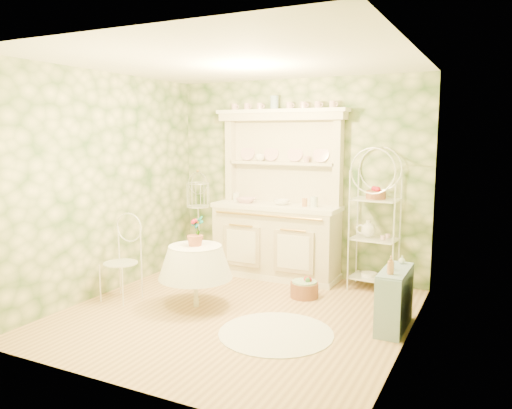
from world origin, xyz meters
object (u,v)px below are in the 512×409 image
at_px(bakers_rack, 375,214).
at_px(floor_basket, 304,289).
at_px(kitchen_dresser, 276,194).
at_px(birdcage_stand, 199,222).
at_px(side_shelf, 394,300).
at_px(round_table, 196,273).
at_px(cafe_chair, 121,262).

relative_size(bakers_rack, floor_basket, 6.06).
bearing_deg(kitchen_dresser, birdcage_stand, -176.92).
relative_size(side_shelf, round_table, 0.85).
relative_size(side_shelf, birdcage_stand, 0.51).
distance_m(kitchen_dresser, round_table, 1.73).
bearing_deg(floor_basket, birdcage_stand, 162.53).
relative_size(cafe_chair, birdcage_stand, 0.69).
xyz_separation_m(kitchen_dresser, side_shelf, (1.84, -1.16, -0.85)).
relative_size(kitchen_dresser, birdcage_stand, 1.70).
bearing_deg(round_table, side_shelf, 9.57).
distance_m(kitchen_dresser, bakers_rack, 1.35).
distance_m(cafe_chair, floor_basket, 2.21).
height_order(kitchen_dresser, side_shelf, kitchen_dresser).
relative_size(round_table, cafe_chair, 0.87).
bearing_deg(round_table, birdcage_stand, 121.69).
xyz_separation_m(birdcage_stand, floor_basket, (1.89, -0.59, -0.57)).
relative_size(kitchen_dresser, floor_basket, 7.19).
xyz_separation_m(kitchen_dresser, cafe_chair, (-1.24, -1.72, -0.68)).
bearing_deg(birdcage_stand, cafe_chair, -90.74).
height_order(bakers_rack, birdcage_stand, bakers_rack).
distance_m(side_shelf, birdcage_stand, 3.27).
xyz_separation_m(round_table, birdcage_stand, (-0.90, 1.46, 0.27)).
bearing_deg(kitchen_dresser, round_table, -101.63).
bearing_deg(kitchen_dresser, bakers_rack, 1.44).
bearing_deg(floor_basket, bakers_rack, 46.15).
height_order(round_table, floor_basket, round_table).
distance_m(bakers_rack, cafe_chair, 3.16).
bearing_deg(side_shelf, cafe_chair, -169.91).
distance_m(birdcage_stand, floor_basket, 2.06).
relative_size(kitchen_dresser, side_shelf, 3.35).
bearing_deg(cafe_chair, birdcage_stand, 83.96).
xyz_separation_m(bakers_rack, birdcage_stand, (-2.56, -0.10, -0.29)).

